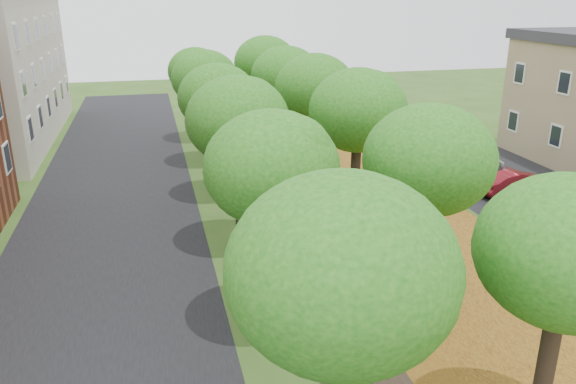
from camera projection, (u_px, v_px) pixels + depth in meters
street_asphalt at (109, 229)px, 24.35m from camera, size 8.00×70.00×0.01m
footpath at (278, 214)px, 26.04m from camera, size 3.20×70.00×0.01m
leaf_verge at (378, 205)px, 27.17m from camera, size 7.50×70.00×0.01m
parking_lot at (519, 185)px, 30.00m from camera, size 9.00×16.00×0.01m
tree_row_west at (227, 110)px, 23.87m from camera, size 4.05×34.05×6.76m
tree_row_east at (334, 105)px, 24.95m from camera, size 4.05×34.05×6.76m
car_silver at (536, 208)px, 24.99m from camera, size 4.07×2.19×1.32m
car_red at (515, 182)px, 28.38m from camera, size 3.97×1.70×1.27m
car_grey at (495, 178)px, 29.02m from camera, size 4.66×2.11×1.32m
car_white at (460, 161)px, 31.61m from camera, size 5.64×3.34×1.47m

